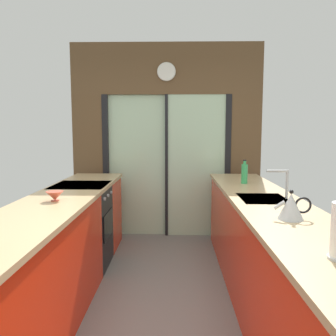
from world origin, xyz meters
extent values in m
cube|color=slate|center=(0.00, 0.60, -0.01)|extent=(5.04, 7.60, 0.02)
cube|color=brown|center=(0.00, 2.40, 2.35)|extent=(2.64, 0.08, 0.70)
cube|color=#B2D1AD|center=(-0.42, 2.42, 1.00)|extent=(0.80, 0.02, 2.00)
cube|color=#B2D1AD|center=(0.42, 2.38, 1.00)|extent=(0.80, 0.02, 2.00)
cube|color=black|center=(-0.86, 2.40, 1.00)|extent=(0.08, 0.10, 2.00)
cube|color=black|center=(0.86, 2.40, 1.00)|extent=(0.08, 0.10, 2.00)
cube|color=black|center=(0.00, 2.40, 1.00)|extent=(0.04, 0.10, 2.00)
cube|color=brown|center=(-1.11, 2.40, 1.00)|extent=(0.42, 0.08, 2.00)
cube|color=brown|center=(1.11, 2.40, 1.00)|extent=(0.42, 0.08, 2.00)
cylinder|color=white|center=(0.00, 2.34, 2.30)|extent=(0.23, 0.03, 0.23)
torus|color=beige|center=(0.00, 2.34, 2.30)|extent=(0.25, 0.02, 0.25)
cube|color=red|center=(-0.91, -0.33, 0.44)|extent=(0.58, 2.55, 0.88)
cube|color=red|center=(-0.91, 1.88, 0.44)|extent=(0.58, 0.65, 0.88)
cube|color=tan|center=(-0.91, 0.30, 0.90)|extent=(0.62, 3.80, 0.04)
cube|color=red|center=(0.91, 0.30, 0.44)|extent=(0.58, 3.80, 0.88)
cube|color=tan|center=(0.91, 0.30, 0.90)|extent=(0.62, 3.80, 0.04)
cube|color=#B7BABC|center=(0.89, 0.55, 0.90)|extent=(0.40, 0.48, 0.05)
cylinder|color=#B7BABC|center=(1.09, 0.55, 1.05)|extent=(0.02, 0.02, 0.25)
cylinder|color=#B7BABC|center=(1.00, 0.55, 1.16)|extent=(0.18, 0.02, 0.02)
cube|color=black|center=(-0.91, 1.25, 0.44)|extent=(0.58, 0.60, 0.88)
cube|color=black|center=(-0.61, 1.25, 0.48)|extent=(0.01, 0.48, 0.28)
cube|color=black|center=(-0.91, 1.25, 0.91)|extent=(0.58, 0.60, 0.03)
cylinder|color=#B7BABC|center=(-0.61, 1.07, 0.80)|extent=(0.02, 0.04, 0.04)
cylinder|color=#B7BABC|center=(-0.61, 1.25, 0.80)|extent=(0.02, 0.04, 0.04)
cylinder|color=#B7BABC|center=(-0.61, 1.43, 0.80)|extent=(0.02, 0.04, 0.04)
cylinder|color=#BC4C38|center=(-0.89, 0.41, 0.92)|extent=(0.07, 0.07, 0.01)
cone|color=#BC4C38|center=(-0.89, 0.41, 0.97)|extent=(0.15, 0.15, 0.07)
cone|color=#B7BABC|center=(0.89, -0.14, 1.01)|extent=(0.17, 0.17, 0.17)
sphere|color=black|center=(0.89, -0.14, 1.11)|extent=(0.03, 0.03, 0.03)
cylinder|color=#B7BABC|center=(0.81, -0.14, 1.02)|extent=(0.08, 0.02, 0.07)
torus|color=black|center=(0.97, -0.14, 1.02)|extent=(0.11, 0.01, 0.11)
cylinder|color=#339E56|center=(0.89, 1.37, 1.03)|extent=(0.07, 0.07, 0.21)
cylinder|color=#339E56|center=(0.89, 1.37, 1.15)|extent=(0.03, 0.03, 0.04)
cylinder|color=black|center=(0.89, 1.37, 1.18)|extent=(0.04, 0.04, 0.01)
camera|label=1|loc=(0.11, -2.35, 1.52)|focal=36.01mm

